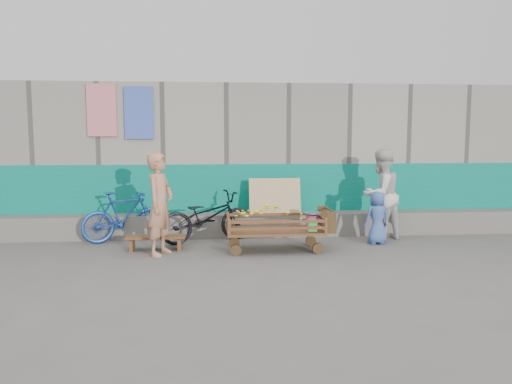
{
  "coord_description": "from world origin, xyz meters",
  "views": [
    {
      "loc": [
        -0.92,
        -7.29,
        1.97
      ],
      "look_at": [
        -0.16,
        1.2,
        1.0
      ],
      "focal_mm": 35.0,
      "sensor_mm": 36.0,
      "label": 1
    }
  ],
  "objects": [
    {
      "name": "bicycle_dark",
      "position": [
        -1.02,
        1.85,
        0.47
      ],
      "size": [
        1.89,
        1.23,
        0.94
      ],
      "primitive_type": "imported",
      "rotation": [
        0.0,
        0.0,
        1.94
      ],
      "color": "black",
      "rests_on": "ground"
    },
    {
      "name": "banana_cart",
      "position": [
        0.12,
        1.05,
        0.52
      ],
      "size": [
        1.8,
        0.82,
        0.77
      ],
      "color": "brown",
      "rests_on": "ground"
    },
    {
      "name": "bench",
      "position": [
        -1.89,
        1.27,
        0.19
      ],
      "size": [
        1.01,
        0.3,
        0.25
      ],
      "color": "brown",
      "rests_on": "ground"
    },
    {
      "name": "vendor_man",
      "position": [
        -1.77,
        0.93,
        0.85
      ],
      "size": [
        0.6,
        0.72,
        1.69
      ],
      "primitive_type": "imported",
      "rotation": [
        0.0,
        0.0,
        1.2
      ],
      "color": "tan",
      "rests_on": "ground"
    },
    {
      "name": "bicycle_blue",
      "position": [
        -2.55,
        2.05,
        0.47
      ],
      "size": [
        1.62,
        1.03,
        0.94
      ],
      "primitive_type": "imported",
      "rotation": [
        0.0,
        0.0,
        1.98
      ],
      "color": "#1B4390",
      "rests_on": "ground"
    },
    {
      "name": "child",
      "position": [
        2.07,
        1.42,
        0.48
      ],
      "size": [
        0.53,
        0.41,
        0.97
      ],
      "primitive_type": "imported",
      "rotation": [
        0.0,
        0.0,
        3.37
      ],
      "color": "#3C5AA1",
      "rests_on": "ground"
    },
    {
      "name": "woman",
      "position": [
        2.25,
        1.77,
        0.86
      ],
      "size": [
        1.05,
        0.97,
        1.72
      ],
      "primitive_type": "imported",
      "rotation": [
        0.0,
        0.0,
        3.64
      ],
      "color": "silver",
      "rests_on": "ground"
    },
    {
      "name": "ground",
      "position": [
        0.0,
        0.0,
        0.0
      ],
      "size": [
        80.0,
        80.0,
        0.0
      ],
      "primitive_type": "plane",
      "color": "#5A5753",
      "rests_on": "ground"
    },
    {
      "name": "building_wall",
      "position": [
        -0.0,
        4.05,
        1.47
      ],
      "size": [
        12.0,
        3.5,
        3.0
      ],
      "color": "gray",
      "rests_on": "ground"
    }
  ]
}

